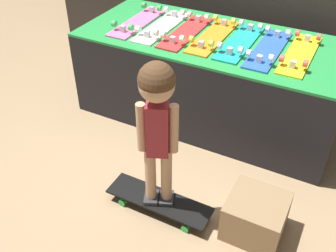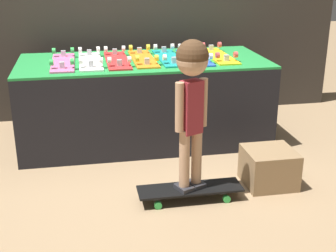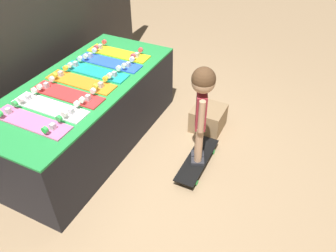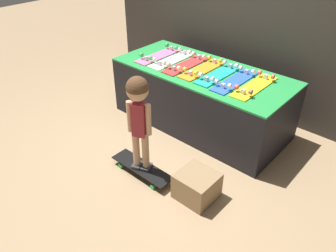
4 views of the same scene
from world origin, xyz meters
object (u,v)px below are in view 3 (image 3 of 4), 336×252
at_px(skateboard_red_on_rack, 67,93).
at_px(skateboard_on_floor, 197,160).
at_px(skateboard_pink_on_rack, 31,121).
at_px(skateboard_teal_on_rack, 95,71).
at_px(skateboard_blue_on_rack, 109,62).
at_px(skateboard_orange_on_rack, 81,81).
at_px(skateboard_yellow_on_rack, 118,53).
at_px(skateboard_white_on_rack, 50,106).
at_px(child, 202,99).
at_px(storage_box, 208,118).

height_order(skateboard_red_on_rack, skateboard_on_floor, skateboard_red_on_rack).
relative_size(skateboard_pink_on_rack, skateboard_teal_on_rack, 1.00).
xyz_separation_m(skateboard_red_on_rack, skateboard_blue_on_rack, (0.69, 0.00, 0.00)).
bearing_deg(skateboard_blue_on_rack, skateboard_orange_on_rack, 177.21).
distance_m(skateboard_teal_on_rack, skateboard_blue_on_rack, 0.23).
relative_size(skateboard_yellow_on_rack, skateboard_on_floor, 1.00).
distance_m(skateboard_orange_on_rack, skateboard_blue_on_rack, 0.46).
xyz_separation_m(skateboard_pink_on_rack, skateboard_white_on_rack, (0.23, 0.00, 0.00)).
relative_size(skateboard_pink_on_rack, child, 0.71).
xyz_separation_m(skateboard_orange_on_rack, child, (0.15, -1.21, 0.05)).
bearing_deg(skateboard_white_on_rack, skateboard_teal_on_rack, 1.53).
bearing_deg(skateboard_yellow_on_rack, skateboard_pink_on_rack, -178.88).
relative_size(skateboard_orange_on_rack, skateboard_on_floor, 1.00).
distance_m(skateboard_pink_on_rack, storage_box, 1.93).
xyz_separation_m(skateboard_pink_on_rack, skateboard_orange_on_rack, (0.69, 0.02, 0.00)).
relative_size(skateboard_red_on_rack, skateboard_yellow_on_rack, 1.00).
distance_m(skateboard_white_on_rack, skateboard_teal_on_rack, 0.69).
distance_m(skateboard_white_on_rack, skateboard_red_on_rack, 0.23).
xyz_separation_m(skateboard_white_on_rack, skateboard_teal_on_rack, (0.69, 0.02, 0.00)).
distance_m(skateboard_yellow_on_rack, child, 1.33).
distance_m(skateboard_red_on_rack, skateboard_orange_on_rack, 0.23).
distance_m(skateboard_white_on_rack, skateboard_orange_on_rack, 0.46).
distance_m(child, storage_box, 0.93).
distance_m(skateboard_pink_on_rack, skateboard_on_floor, 1.61).
bearing_deg(skateboard_pink_on_rack, skateboard_blue_on_rack, -0.02).
xyz_separation_m(skateboard_teal_on_rack, skateboard_yellow_on_rack, (0.46, 0.01, 0.00)).
distance_m(skateboard_pink_on_rack, skateboard_teal_on_rack, 0.92).
relative_size(skateboard_orange_on_rack, skateboard_teal_on_rack, 1.00).
height_order(skateboard_pink_on_rack, child, child).
distance_m(skateboard_yellow_on_rack, storage_box, 1.27).
xyz_separation_m(skateboard_orange_on_rack, storage_box, (0.78, -1.09, -0.63)).
bearing_deg(skateboard_orange_on_rack, skateboard_on_floor, -82.87).
xyz_separation_m(skateboard_orange_on_rack, skateboard_yellow_on_rack, (0.69, 0.01, 0.00)).
height_order(skateboard_pink_on_rack, skateboard_red_on_rack, same).
bearing_deg(skateboard_orange_on_rack, skateboard_blue_on_rack, -2.79).
xyz_separation_m(skateboard_white_on_rack, skateboard_yellow_on_rack, (1.15, 0.03, 0.00)).
xyz_separation_m(skateboard_red_on_rack, storage_box, (1.01, -1.07, -0.63)).
xyz_separation_m(skateboard_teal_on_rack, skateboard_blue_on_rack, (0.23, -0.02, 0.00)).
distance_m(skateboard_yellow_on_rack, skateboard_on_floor, 1.50).
height_order(skateboard_teal_on_rack, storage_box, skateboard_teal_on_rack).
bearing_deg(child, skateboard_orange_on_rack, 74.32).
relative_size(skateboard_pink_on_rack, skateboard_orange_on_rack, 1.00).
bearing_deg(skateboard_pink_on_rack, child, -54.63).
relative_size(skateboard_teal_on_rack, skateboard_on_floor, 1.00).
xyz_separation_m(skateboard_blue_on_rack, child, (-0.31, -1.19, 0.05)).
bearing_deg(skateboard_on_floor, skateboard_orange_on_rack, 97.13).
xyz_separation_m(skateboard_white_on_rack, skateboard_red_on_rack, (0.23, -0.00, 0.00)).
bearing_deg(child, skateboard_white_on_rack, 94.43).
relative_size(skateboard_yellow_on_rack, storage_box, 2.04).
relative_size(skateboard_teal_on_rack, skateboard_yellow_on_rack, 1.00).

